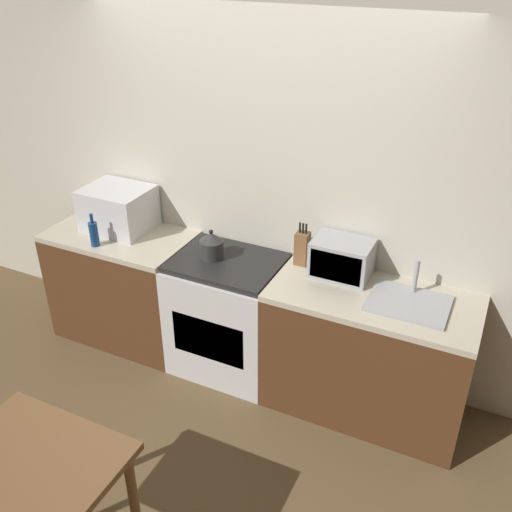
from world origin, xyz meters
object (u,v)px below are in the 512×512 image
object	(u,v)px
bottle	(94,233)
dining_table	(41,476)
microwave	(118,209)
toaster_oven	(342,258)
kettle	(212,245)
stove_range	(229,315)

from	to	relation	value
bottle	dining_table	world-z (taller)	bottle
bottle	dining_table	xyz separation A→B (m)	(0.90, -1.54, -0.36)
microwave	toaster_oven	distance (m)	1.73
kettle	bottle	xyz separation A→B (m)	(-0.84, -0.21, 0.00)
bottle	toaster_oven	world-z (taller)	bottle
bottle	dining_table	size ratio (longest dim) A/B	0.31
toaster_oven	dining_table	xyz separation A→B (m)	(-0.81, -1.91, -0.39)
kettle	toaster_oven	size ratio (longest dim) A/B	0.56
stove_range	dining_table	size ratio (longest dim) A/B	1.13
microwave	dining_table	world-z (taller)	microwave
bottle	toaster_oven	xyz separation A→B (m)	(1.71, 0.37, 0.03)
bottle	dining_table	distance (m)	1.82
toaster_oven	kettle	bearing A→B (deg)	-169.56
toaster_oven	dining_table	world-z (taller)	toaster_oven
stove_range	kettle	bearing A→B (deg)	-176.49
kettle	bottle	distance (m)	0.86
bottle	toaster_oven	size ratio (longest dim) A/B	0.66
kettle	microwave	size ratio (longest dim) A/B	0.45
microwave	bottle	size ratio (longest dim) A/B	1.93
kettle	dining_table	world-z (taller)	kettle
stove_range	bottle	bearing A→B (deg)	-167.23
bottle	dining_table	bearing A→B (deg)	-59.79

